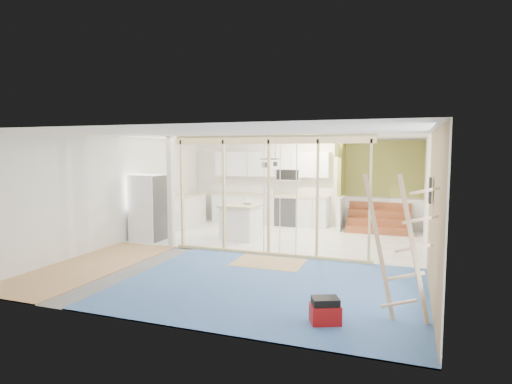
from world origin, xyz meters
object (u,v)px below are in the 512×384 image
(toolbox, at_px, (325,312))
(island, at_px, (241,222))
(ladder, at_px, (401,249))
(fridge, at_px, (149,208))

(toolbox, bearing_deg, island, 99.71)
(island, xyz_separation_m, ladder, (3.93, -4.20, 0.55))
(fridge, distance_m, ladder, 6.91)
(toolbox, distance_m, ladder, 1.28)
(fridge, relative_size, ladder, 0.85)
(ladder, bearing_deg, island, 117.60)
(toolbox, bearing_deg, ladder, -1.84)
(toolbox, bearing_deg, fridge, 120.71)
(fridge, distance_m, island, 2.34)
(fridge, distance_m, toolbox, 6.37)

